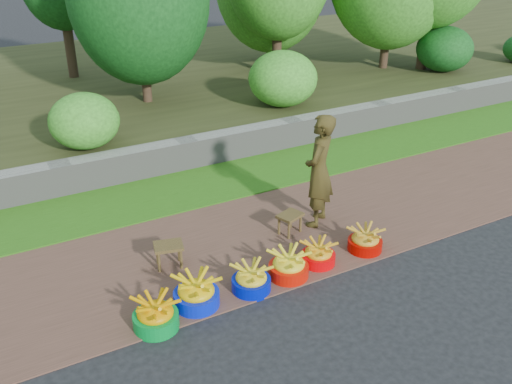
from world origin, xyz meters
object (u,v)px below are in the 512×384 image
basin_f (365,241)px  stool_right (290,218)px  basin_a (156,315)px  vendor_woman (319,171)px  basin_d (289,266)px  basin_c (251,280)px  stool_left (169,249)px  basin_b (196,293)px  basin_e (318,254)px

basin_f → stool_right: size_ratio=1.14×
basin_a → vendor_woman: vendor_woman is taller
basin_d → basin_c: bearing=-177.4°
basin_c → stool_left: bearing=125.7°
basin_b → stool_left: (0.01, 0.93, 0.10)m
basin_d → vendor_woman: vendor_woman is taller
basin_e → stool_right: 0.86m
basin_d → vendor_woman: (1.10, 0.99, 0.70)m
basin_c → basin_a: bearing=-175.8°
stool_left → basin_c: bearing=-54.3°
basin_f → vendor_woman: bearing=99.3°
basin_c → stool_left: basin_c is taller
basin_c → basin_f: bearing=1.9°
basin_b → basin_d: bearing=-1.0°
basin_a → basin_c: bearing=4.2°
basin_a → stool_right: (2.41, 1.03, 0.09)m
basin_b → stool_left: size_ratio=1.27×
stool_right → basin_a: bearing=-156.8°
basin_e → basin_f: size_ratio=0.96×
vendor_woman → stool_right: bearing=-31.4°
basin_c → basin_f: size_ratio=1.03×
stool_right → vendor_woman: 0.80m
basin_a → vendor_woman: bearing=20.7°
basin_e → basin_a: bearing=-175.5°
basin_c → stool_left: 1.21m
basin_e → stool_left: stool_left is taller
basin_c → stool_right: 1.48m
basin_b → vendor_woman: (2.37, 0.97, 0.69)m
basin_a → basin_e: (2.33, 0.19, -0.02)m
stool_left → stool_right: bearing=-1.0°
basin_a → stool_left: bearing=61.8°
stool_left → vendor_woman: bearing=0.9°
basin_b → stool_left: 0.93m
basin_b → basin_e: bearing=1.4°
basin_b → basin_a: bearing=-165.8°
basin_d → basin_e: size_ratio=1.13×
basin_a → stool_left: (0.57, 1.07, 0.11)m
basin_d → stool_left: bearing=142.9°
basin_b → basin_d: 1.27m
basin_a → stool_left: basin_a is taller
basin_c → stool_left: (-0.70, 0.97, 0.12)m
basin_e → stool_right: basin_e is taller
basin_f → stool_right: (-0.67, 0.88, 0.11)m
basin_c → vendor_woman: 2.07m
basin_a → basin_f: basin_a is taller
stool_right → stool_left: bearing=179.0°
stool_left → stool_right: stool_left is taller
basin_a → basin_d: 1.83m
basin_e → stool_left: size_ratio=1.06×
basin_a → basin_b: basin_b is taller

